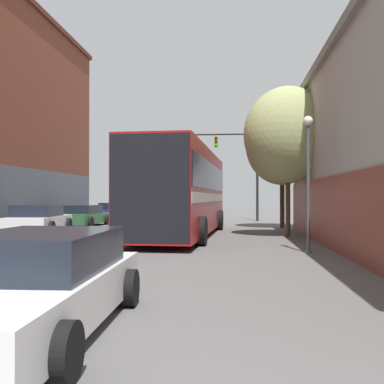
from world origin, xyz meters
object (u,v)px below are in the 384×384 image
bus (183,189)px  street_lamp (308,178)px  street_tree_near (288,135)px  hatchback_foreground (35,284)px  traffic_signal_gantry (215,154)px  parked_car_left_mid (83,216)px  street_tree_far (282,145)px  parked_car_left_far (115,212)px  parked_car_left_near (38,220)px

bus → street_lamp: (4.38, -5.53, 0.21)m
street_lamp → street_tree_near: street_tree_near is taller
hatchback_foreground → street_lamp: street_lamp is taller
hatchback_foreground → traffic_signal_gantry: 26.88m
parked_car_left_mid → street_tree_far: size_ratio=0.65×
parked_car_left_far → street_tree_far: 13.55m
parked_car_left_mid → parked_car_left_far: size_ratio=0.98×
parked_car_left_near → parked_car_left_far: parked_car_left_near is taller
parked_car_left_far → street_tree_near: bearing=-137.5°
parked_car_left_near → street_tree_near: 11.62m
bus → street_tree_far: 7.75m
traffic_signal_gantry → street_lamp: 18.81m
bus → street_tree_near: bearing=-85.3°
bus → parked_car_left_far: bus is taller
street_tree_near → parked_car_left_far: bearing=131.5°
traffic_signal_gantry → street_lamp: (3.57, -18.30, -2.51)m
bus → parked_car_left_far: 13.93m
hatchback_foreground → parked_car_left_near: size_ratio=1.03×
traffic_signal_gantry → street_tree_near: traffic_signal_gantry is taller
bus → parked_car_left_near: (-6.58, 0.34, -1.39)m
parked_car_left_mid → street_tree_near: (10.99, -6.00, 3.71)m
traffic_signal_gantry → street_tree_far: 8.21m
parked_car_left_near → parked_car_left_mid: bearing=-5.9°
parked_car_left_near → street_lamp: (10.96, -5.86, 1.60)m
parked_car_left_far → street_tree_near: (10.76, -12.18, 3.68)m
street_lamp → street_tree_far: bearing=88.0°
parked_car_left_near → street_lamp: 12.53m
parked_car_left_mid → street_lamp: bearing=-133.4°
street_tree_far → traffic_signal_gantry: bearing=118.9°
street_tree_far → parked_car_left_near: bearing=-155.2°
hatchback_foreground → street_tree_near: (4.67, 13.92, 3.72)m
bus → traffic_signal_gantry: traffic_signal_gantry is taller
parked_car_left_mid → street_tree_near: street_tree_near is taller
street_tree_near → street_tree_far: (0.33, 5.44, 0.19)m
parked_car_left_near → traffic_signal_gantry: bearing=-36.4°
hatchback_foreground → street_tree_far: (5.00, 19.36, 3.91)m
parked_car_left_near → traffic_signal_gantry: (7.39, 12.43, 4.11)m
bus → traffic_signal_gantry: (0.81, 12.77, 2.72)m
bus → street_tree_near: street_tree_near is taller
traffic_signal_gantry → hatchback_foreground: bearing=-92.2°
hatchback_foreground → street_tree_near: bearing=-20.3°
parked_car_left_near → hatchback_foreground: bearing=-161.4°
parked_car_left_near → street_lamp: street_lamp is taller
parked_car_left_far → traffic_signal_gantry: traffic_signal_gantry is taller
parked_car_left_near → parked_car_left_far: 12.00m
parked_car_left_mid → bus: bearing=-129.8°
traffic_signal_gantry → street_tree_far: street_tree_far is taller
street_tree_near → bus: bearing=-178.1°
traffic_signal_gantry → street_lamp: size_ratio=2.40×
bus → street_tree_far: size_ratio=1.84×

